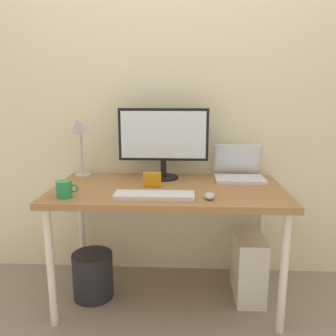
# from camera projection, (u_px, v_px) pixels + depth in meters

# --- Properties ---
(ground_plane) EXTENTS (6.00, 6.00, 0.00)m
(ground_plane) POSITION_uv_depth(u_px,v_px,m) (168.00, 297.00, 2.27)
(ground_plane) COLOR gray
(back_wall) EXTENTS (4.40, 0.04, 2.60)m
(back_wall) POSITION_uv_depth(u_px,v_px,m) (171.00, 95.00, 2.41)
(back_wall) COLOR beige
(back_wall) RESTS_ON ground_plane
(desk) EXTENTS (1.41, 0.72, 0.75)m
(desk) POSITION_uv_depth(u_px,v_px,m) (168.00, 197.00, 2.13)
(desk) COLOR olive
(desk) RESTS_ON ground_plane
(monitor) EXTENTS (0.59, 0.20, 0.47)m
(monitor) POSITION_uv_depth(u_px,v_px,m) (163.00, 139.00, 2.28)
(monitor) COLOR black
(monitor) RESTS_ON desk
(laptop) EXTENTS (0.32, 0.29, 0.22)m
(laptop) POSITION_uv_depth(u_px,v_px,m) (239.00, 170.00, 2.33)
(laptop) COLOR silver
(laptop) RESTS_ON desk
(desk_lamp) EXTENTS (0.11, 0.16, 0.42)m
(desk_lamp) POSITION_uv_depth(u_px,v_px,m) (79.00, 134.00, 2.31)
(desk_lamp) COLOR #B2B2B7
(desk_lamp) RESTS_ON desk
(keyboard) EXTENTS (0.44, 0.14, 0.02)m
(keyboard) POSITION_uv_depth(u_px,v_px,m) (154.00, 195.00, 1.90)
(keyboard) COLOR silver
(keyboard) RESTS_ON desk
(mouse) EXTENTS (0.06, 0.09, 0.03)m
(mouse) POSITION_uv_depth(u_px,v_px,m) (209.00, 196.00, 1.88)
(mouse) COLOR #B2B2B7
(mouse) RESTS_ON desk
(coffee_mug) EXTENTS (0.12, 0.09, 0.09)m
(coffee_mug) POSITION_uv_depth(u_px,v_px,m) (64.00, 189.00, 1.90)
(coffee_mug) COLOR #268C4C
(coffee_mug) RESTS_ON desk
(photo_frame) EXTENTS (0.11, 0.02, 0.09)m
(photo_frame) POSITION_uv_depth(u_px,v_px,m) (152.00, 179.00, 2.12)
(photo_frame) COLOR orange
(photo_frame) RESTS_ON desk
(computer_tower) EXTENTS (0.18, 0.36, 0.42)m
(computer_tower) POSITION_uv_depth(u_px,v_px,m) (248.00, 266.00, 2.26)
(computer_tower) COLOR silver
(computer_tower) RESTS_ON ground_plane
(wastebasket) EXTENTS (0.26, 0.26, 0.30)m
(wastebasket) POSITION_uv_depth(u_px,v_px,m) (93.00, 275.00, 2.26)
(wastebasket) COLOR #232328
(wastebasket) RESTS_ON ground_plane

